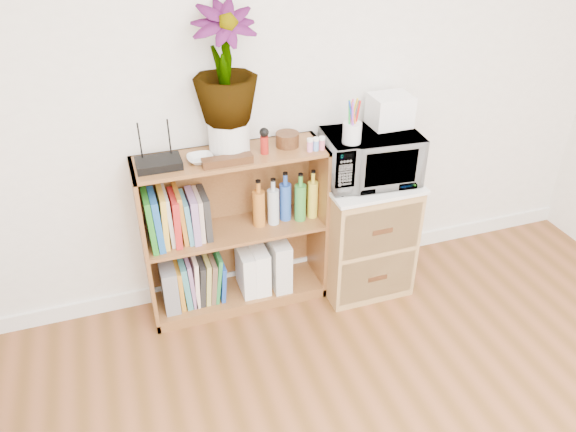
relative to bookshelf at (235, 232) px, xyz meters
name	(u,v)px	position (x,y,z in m)	size (l,w,h in m)	color
skirting_board	(287,267)	(0.35, 0.14, -0.42)	(4.00, 0.02, 0.10)	white
bookshelf	(235,232)	(0.00, 0.00, 0.00)	(1.00, 0.30, 0.95)	brown
wicker_unit	(363,234)	(0.75, -0.08, -0.12)	(0.50, 0.45, 0.70)	#9E7542
microwave	(370,157)	(0.75, -0.08, 0.38)	(0.50, 0.34, 0.28)	silver
pen_cup	(352,133)	(0.60, -0.15, 0.57)	(0.10, 0.10, 0.11)	silver
small_appliance	(390,110)	(0.88, -0.01, 0.61)	(0.21, 0.18, 0.17)	white
router	(159,163)	(-0.36, -0.02, 0.49)	(0.22, 0.15, 0.04)	black
white_bowl	(200,159)	(-0.16, -0.03, 0.49)	(0.13, 0.13, 0.03)	silver
plant_pot	(229,137)	(0.00, 0.02, 0.56)	(0.21, 0.21, 0.17)	silver
potted_plant	(225,65)	(0.00, 0.02, 0.93)	(0.31, 0.31, 0.56)	#397830
trinket_box	(227,161)	(-0.04, -0.10, 0.50)	(0.25, 0.06, 0.04)	#351F0E
kokeshi_doll	(264,145)	(0.17, -0.04, 0.52)	(0.04, 0.04, 0.09)	maroon
wooden_bowl	(287,139)	(0.31, 0.01, 0.51)	(0.12, 0.12, 0.07)	#391D0F
paint_jars	(316,145)	(0.43, -0.09, 0.51)	(0.12, 0.04, 0.06)	#CE7285
file_box	(169,285)	(-0.39, 0.00, -0.27)	(0.08, 0.22, 0.27)	gray
magazine_holder_left	(247,270)	(0.05, -0.01, -0.27)	(0.09, 0.22, 0.27)	white
magazine_holder_mid	(259,267)	(0.13, -0.01, -0.27)	(0.09, 0.22, 0.28)	white
magazine_holder_right	(278,261)	(0.24, -0.01, -0.25)	(0.10, 0.25, 0.32)	silver
cookbooks	(177,217)	(-0.31, 0.00, 0.16)	(0.33, 0.20, 0.31)	#20771F
liquor_bottles	(285,199)	(0.29, 0.00, 0.16)	(0.37, 0.07, 0.28)	#B56822
lower_books	(199,279)	(-0.22, 0.00, -0.27)	(0.27, 0.19, 0.30)	#C28022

